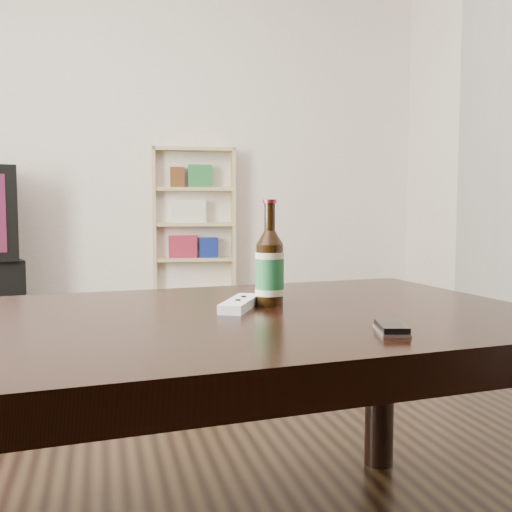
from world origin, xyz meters
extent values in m
cube|color=black|center=(0.00, 0.00, -0.01)|extent=(5.00, 6.00, 0.01)
cube|color=beige|center=(0.00, 3.01, 1.35)|extent=(5.00, 0.02, 2.70)
cube|color=tan|center=(0.36, 3.05, 0.59)|extent=(0.06, 0.29, 1.17)
cube|color=tan|center=(0.96, 2.97, 0.59)|extent=(0.06, 0.29, 1.17)
cube|color=tan|center=(0.66, 3.01, 1.16)|extent=(0.66, 0.36, 0.03)
cube|color=tan|center=(0.66, 3.01, 0.01)|extent=(0.66, 0.36, 0.03)
cube|color=tan|center=(0.68, 3.14, 0.59)|extent=(0.63, 0.10, 1.17)
cube|color=tan|center=(0.66, 3.01, 0.32)|extent=(0.61, 0.33, 0.03)
cube|color=tan|center=(0.66, 3.01, 0.59)|extent=(0.61, 0.33, 0.03)
cube|color=tan|center=(0.66, 3.01, 0.86)|extent=(0.61, 0.33, 0.03)
cube|color=maroon|center=(0.57, 3.00, 0.42)|extent=(0.24, 0.21, 0.17)
cube|color=navy|center=(0.77, 2.98, 0.41)|extent=(0.17, 0.20, 0.15)
cube|color=silver|center=(0.62, 3.00, 0.69)|extent=(0.29, 0.21, 0.17)
cube|color=#257135|center=(0.71, 2.99, 0.96)|extent=(0.20, 0.20, 0.17)
cube|color=#583016|center=(0.54, 3.01, 0.95)|extent=(0.13, 0.19, 0.15)
cube|color=black|center=(0.13, -0.51, 0.48)|extent=(1.44, 0.92, 0.07)
cylinder|color=black|center=(0.70, -0.15, 0.22)|extent=(0.09, 0.09, 0.45)
cylinder|color=black|center=(0.30, -0.43, 0.58)|extent=(0.07, 0.07, 0.13)
cylinder|color=#1C5C30|center=(0.30, -0.43, 0.58)|extent=(0.07, 0.07, 0.08)
cylinder|color=#C0BA9B|center=(0.30, -0.43, 0.62)|extent=(0.07, 0.07, 0.01)
cylinder|color=#C0BA9B|center=(0.30, -0.43, 0.54)|extent=(0.07, 0.07, 0.01)
cone|color=black|center=(0.30, -0.43, 0.66)|extent=(0.07, 0.07, 0.03)
cylinder|color=black|center=(0.30, -0.43, 0.70)|extent=(0.03, 0.03, 0.06)
cylinder|color=maroon|center=(0.30, -0.43, 0.74)|extent=(0.04, 0.04, 0.01)
cube|color=silver|center=(0.42, -0.74, 0.52)|extent=(0.07, 0.10, 0.01)
cube|color=black|center=(0.42, -0.74, 0.52)|extent=(0.06, 0.09, 0.01)
cylinder|color=silver|center=(0.41, -0.77, 0.53)|extent=(0.02, 0.02, 0.00)
cube|color=silver|center=(0.23, -0.45, 0.52)|extent=(0.12, 0.18, 0.02)
cylinder|color=black|center=(0.24, -0.42, 0.53)|extent=(0.02, 0.02, 0.00)
cylinder|color=black|center=(0.22, -0.46, 0.53)|extent=(0.02, 0.02, 0.00)
camera|label=1|loc=(-0.05, -1.64, 0.72)|focal=42.00mm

